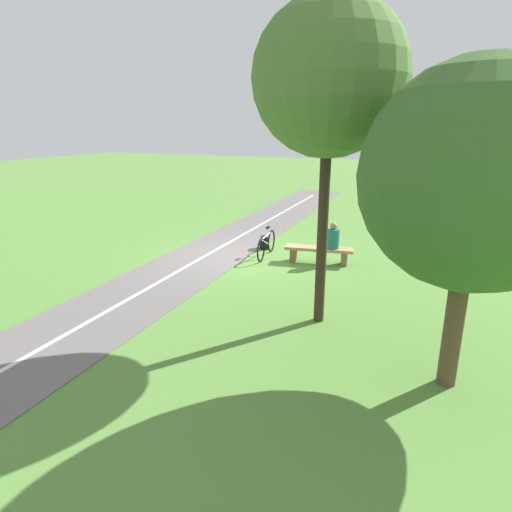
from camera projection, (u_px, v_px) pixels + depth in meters
ground_plane at (240, 257)px, 12.46m from camera, size 80.00×80.00×0.00m
paved_path at (126, 301)px, 9.26m from camera, size 3.47×36.06×0.02m
path_centre_line at (126, 301)px, 9.26m from camera, size 1.10×31.99×0.00m
bench at (319, 252)px, 11.81m from camera, size 1.90×0.70×0.44m
person_seated at (333, 237)px, 11.59m from camera, size 0.39×0.39×0.71m
bicycle at (266, 244)px, 12.39m from camera, size 0.22×1.72×0.85m
backpack at (264, 243)px, 13.21m from camera, size 0.34×0.38×0.39m
tree_near_bench at (329, 79)px, 7.12m from camera, size 2.61×2.61×5.68m
tree_by_path at (475, 178)px, 5.46m from camera, size 2.97×2.97×4.48m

